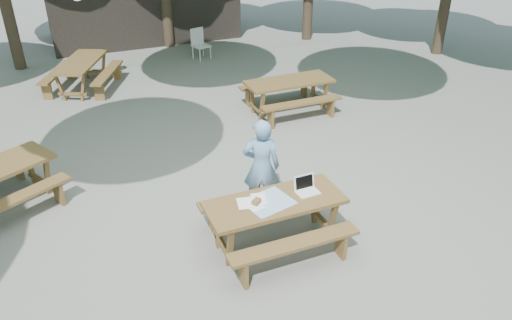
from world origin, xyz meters
name	(u,v)px	position (x,y,z in m)	size (l,w,h in m)	color
ground	(242,191)	(0.00, 0.00, 0.00)	(80.00, 80.00, 0.00)	#60605C
main_picnic_table	(275,221)	(-0.07, -1.51, 0.39)	(2.00, 1.58, 0.75)	brown
picnic_table_ne	(289,95)	(2.27, 2.80, 0.39)	(2.00, 1.58, 0.75)	brown
picnic_table_far_w	(83,75)	(-1.98, 6.10, 0.39)	(2.24, 2.39, 0.75)	brown
woman	(261,167)	(0.09, -0.63, 0.81)	(0.59, 0.39, 1.61)	#678FBB
plastic_chair	(201,50)	(1.56, 7.31, 0.26)	(0.55, 0.55, 0.90)	silver
laptop	(306,188)	(0.45, -1.46, 0.81)	(0.34, 0.27, 0.24)	white
tabletop_clutter	(265,202)	(-0.23, -1.49, 0.76)	(0.84, 0.68, 0.08)	#3A8AC9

